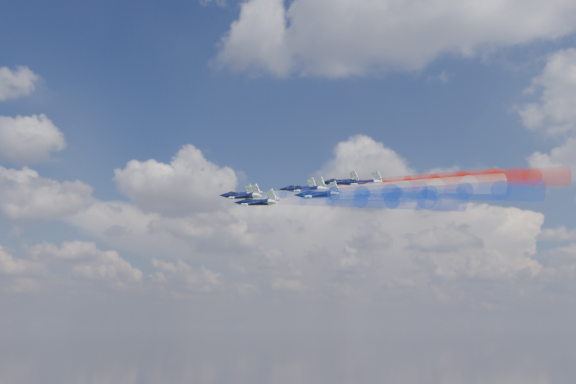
% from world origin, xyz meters
% --- Properties ---
extents(jet_lead, '(16.16, 14.85, 8.03)m').
position_xyz_m(jet_lead, '(-14.40, -12.70, 155.75)').
color(jet_lead, black).
extents(trail_lead, '(41.80, 18.78, 10.44)m').
position_xyz_m(trail_lead, '(11.28, -21.25, 152.61)').
color(trail_lead, white).
extents(jet_inner_left, '(16.16, 14.85, 8.03)m').
position_xyz_m(jet_inner_left, '(-7.32, -25.03, 152.53)').
color(jet_inner_left, black).
extents(trail_inner_left, '(41.80, 18.78, 10.44)m').
position_xyz_m(trail_inner_left, '(18.37, -33.58, 149.40)').
color(trail_inner_left, '#173AC6').
extents(jet_inner_right, '(16.16, 14.85, 8.03)m').
position_xyz_m(jet_inner_right, '(1.27, -7.47, 157.35)').
color(jet_inner_right, black).
extents(trail_inner_right, '(41.80, 18.78, 10.44)m').
position_xyz_m(trail_inner_right, '(26.95, -16.01, 154.21)').
color(trail_inner_right, red).
extents(jet_outer_left, '(16.16, 14.85, 8.03)m').
position_xyz_m(jet_outer_left, '(1.01, -35.77, 148.31)').
color(jet_outer_left, black).
extents(trail_outer_left, '(41.80, 18.78, 10.44)m').
position_xyz_m(trail_outer_left, '(26.69, -44.32, 145.18)').
color(trail_outer_left, '#173AC6').
extents(jet_center_third, '(16.16, 14.85, 8.03)m').
position_xyz_m(jet_center_third, '(7.65, -20.38, 154.02)').
color(jet_center_third, black).
extents(trail_center_third, '(41.80, 18.78, 10.44)m').
position_xyz_m(trail_center_third, '(33.34, -28.92, 150.89)').
color(trail_center_third, white).
extents(jet_outer_right, '(16.16, 14.85, 8.03)m').
position_xyz_m(jet_outer_right, '(11.79, -3.56, 159.22)').
color(jet_outer_right, black).
extents(trail_outer_right, '(41.80, 18.78, 10.44)m').
position_xyz_m(trail_outer_right, '(37.47, -12.10, 156.09)').
color(trail_outer_right, red).
extents(jet_rear_left, '(16.16, 14.85, 8.03)m').
position_xyz_m(jet_rear_left, '(14.04, -31.28, 150.03)').
color(jet_rear_left, black).
extents(trail_rear_left, '(41.80, 18.78, 10.44)m').
position_xyz_m(trail_rear_left, '(39.72, -39.82, 146.89)').
color(trail_rear_left, '#173AC6').
extents(jet_rear_right, '(16.16, 14.85, 8.03)m').
position_xyz_m(jet_rear_right, '(19.98, -13.66, 156.10)').
color(jet_rear_right, black).
extents(trail_rear_right, '(41.80, 18.78, 10.44)m').
position_xyz_m(trail_rear_right, '(45.67, -22.20, 152.96)').
color(trail_rear_right, red).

